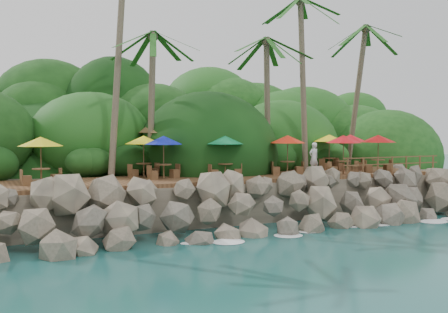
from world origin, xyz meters
name	(u,v)px	position (x,y,z in m)	size (l,w,h in m)	color
ground	(280,237)	(0.00, 0.00, 0.00)	(140.00, 140.00, 0.00)	#19514F
land_base	(165,182)	(0.00, 16.00, 1.05)	(32.00, 25.20, 2.10)	gray
jungle_hill	(136,187)	(0.00, 23.50, 0.00)	(44.80, 28.00, 15.40)	#143811
seawall	(259,206)	(0.00, 2.00, 1.15)	(29.00, 4.00, 2.30)	gray
terrace	(224,178)	(0.00, 6.00, 2.20)	(26.00, 5.00, 0.20)	brown
jungle_foliage	(170,198)	(0.00, 15.00, 0.00)	(44.00, 16.00, 12.00)	#143811
foam_line	(277,235)	(0.00, 0.30, 0.03)	(25.20, 0.80, 0.06)	white
palms	(207,1)	(0.11, 8.55, 12.46)	(30.60, 6.62, 13.83)	brown
palapa	(184,115)	(-0.97, 9.65, 5.79)	(5.64, 5.64, 4.60)	brown
dining_clusters	(260,142)	(2.26, 5.92, 4.18)	(21.50, 5.10, 2.26)	brown
railing	(392,163)	(9.95, 3.65, 2.91)	(7.20, 0.10, 1.00)	brown
waiter	(314,158)	(5.74, 5.65, 3.21)	(0.66, 0.44, 1.82)	silver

